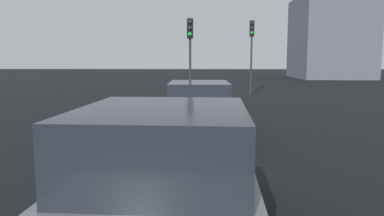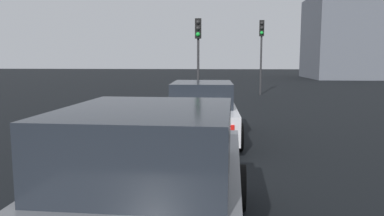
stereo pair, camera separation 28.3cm
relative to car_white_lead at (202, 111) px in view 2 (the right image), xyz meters
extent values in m
cube|color=silver|center=(0.06, 0.00, -0.15)|extent=(4.58, 1.82, 0.65)
cube|color=#1E232B|center=(-0.17, 0.00, 0.48)|extent=(2.08, 1.56, 0.60)
cylinder|color=black|center=(1.49, -0.83, -0.41)|extent=(0.64, 0.23, 0.64)
cylinder|color=black|center=(1.45, 0.89, -0.41)|extent=(0.64, 0.23, 0.64)
cylinder|color=black|center=(-1.33, -0.89, -0.41)|extent=(0.64, 0.23, 0.64)
cylinder|color=black|center=(-1.37, 0.83, -0.41)|extent=(0.64, 0.23, 0.64)
cube|color=red|center=(-2.22, -0.67, -0.03)|extent=(0.03, 0.20, 0.11)
cube|color=red|center=(-2.24, 0.57, -0.03)|extent=(0.03, 0.20, 0.11)
cube|color=slate|center=(-6.08, 0.23, -0.11)|extent=(4.43, 1.96, 0.71)
cube|color=#1E232B|center=(-6.29, 0.23, 0.58)|extent=(2.02, 1.66, 0.66)
cylinder|color=black|center=(-4.76, -0.73, -0.41)|extent=(0.65, 0.24, 0.64)
cylinder|color=black|center=(-4.69, 1.08, -0.41)|extent=(0.65, 0.24, 0.64)
cylinder|color=#2D2D30|center=(7.57, 0.56, 0.79)|extent=(0.11, 0.11, 3.03)
cube|color=black|center=(7.51, 0.56, 2.75)|extent=(0.21, 0.28, 0.90)
sphere|color=black|center=(7.40, 0.56, 3.02)|extent=(0.20, 0.20, 0.20)
sphere|color=black|center=(7.40, 0.56, 2.75)|extent=(0.20, 0.20, 0.20)
sphere|color=green|center=(7.40, 0.56, 2.48)|extent=(0.20, 0.20, 0.20)
cylinder|color=#2D2D30|center=(12.39, -2.83, 0.98)|extent=(0.11, 0.11, 3.41)
cube|color=black|center=(12.33, -2.83, 3.14)|extent=(0.23, 0.30, 0.90)
sphere|color=black|center=(12.22, -2.82, 3.41)|extent=(0.20, 0.20, 0.20)
sphere|color=black|center=(12.22, -2.82, 3.14)|extent=(0.20, 0.20, 0.20)
sphere|color=green|center=(12.22, -2.82, 2.87)|extent=(0.20, 0.20, 0.20)
cube|color=slate|center=(32.89, -13.92, 3.72)|extent=(9.49, 7.33, 8.91)
camera|label=1|loc=(-9.84, -0.18, 1.37)|focal=34.96mm
camera|label=2|loc=(-9.82, -0.46, 1.37)|focal=34.96mm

